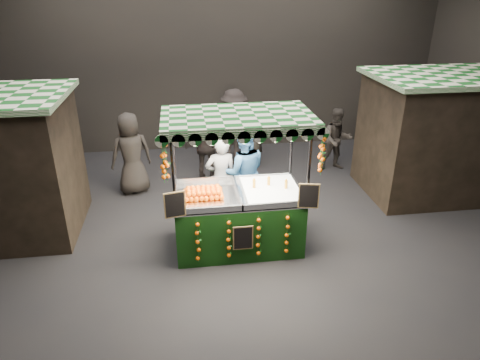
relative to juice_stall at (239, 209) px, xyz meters
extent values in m
plane|color=black|center=(0.10, 0.15, -0.75)|extent=(12.00, 12.00, 0.00)
cube|color=black|center=(0.10, 5.15, 1.75)|extent=(12.00, 0.10, 5.00)
cube|color=black|center=(0.10, -4.85, 1.75)|extent=(12.00, 0.10, 5.00)
cube|color=black|center=(4.50, 1.65, 0.50)|extent=(2.80, 2.00, 2.50)
cube|color=#125419|center=(4.50, 1.65, 1.80)|extent=(3.00, 2.20, 0.10)
cube|color=black|center=(-0.01, 0.04, -0.26)|extent=(2.14, 1.17, 0.97)
cube|color=silver|center=(-0.01, 0.04, 0.24)|extent=(2.14, 1.17, 0.04)
cylinder|color=black|center=(-1.05, -0.52, 0.42)|extent=(0.05, 0.05, 2.33)
cylinder|color=black|center=(1.03, -0.52, 0.42)|extent=(0.05, 0.05, 2.33)
cylinder|color=black|center=(-1.05, 0.59, 0.42)|extent=(0.05, 0.05, 2.33)
cylinder|color=black|center=(1.03, 0.59, 0.42)|extent=(0.05, 0.05, 2.33)
cube|color=#125419|center=(-0.01, 0.04, 1.63)|extent=(2.38, 1.41, 0.08)
cube|color=silver|center=(0.57, 0.04, 0.30)|extent=(0.95, 1.05, 0.08)
cube|color=black|center=(-1.06, -0.57, 0.47)|extent=(0.33, 0.09, 0.43)
cube|color=black|center=(1.04, -0.57, 0.47)|extent=(0.33, 0.09, 0.43)
cube|color=black|center=(-0.01, -0.58, -0.21)|extent=(0.33, 0.02, 0.43)
imported|color=gray|center=(-0.19, 1.12, 0.09)|extent=(0.63, 0.43, 1.67)
imported|color=#2B598C|center=(0.25, 1.14, 0.18)|extent=(0.92, 0.72, 1.86)
imported|color=black|center=(-3.47, 1.95, 0.18)|extent=(0.80, 0.68, 1.86)
imported|color=#2E2925|center=(2.87, 3.12, 0.03)|extent=(0.77, 0.60, 1.55)
imported|color=black|center=(-0.34, 2.90, 0.10)|extent=(1.05, 0.57, 1.70)
imported|color=black|center=(0.42, 3.93, 0.21)|extent=(1.41, 1.14, 1.90)
imported|color=#2A2522|center=(-2.00, 2.50, 0.16)|extent=(1.02, 0.83, 1.81)
imported|color=#2A2322|center=(4.60, 2.83, 0.14)|extent=(1.10, 1.72, 1.77)
imported|color=#2B2723|center=(0.90, 3.55, 0.04)|extent=(0.47, 0.63, 1.57)
camera|label=1|loc=(-0.89, -6.45, 3.57)|focal=32.33mm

